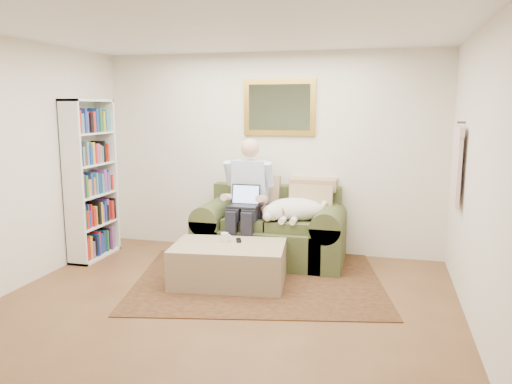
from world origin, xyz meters
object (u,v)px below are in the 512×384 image
at_px(seated_man, 246,202).
at_px(bookshelf, 91,180).
at_px(sofa, 271,236).
at_px(ottoman, 229,264).
at_px(laptop, 244,200).
at_px(sleeping_dog, 295,209).
at_px(coffee_mug, 225,237).

xyz_separation_m(seated_man, bookshelf, (-1.96, -0.24, 0.24)).
height_order(sofa, ottoman, sofa).
bearing_deg(bookshelf, seated_man, 7.09).
bearing_deg(sofa, laptop, -138.98).
xyz_separation_m(seated_man, ottoman, (0.02, -0.76, -0.54)).
relative_size(sleeping_dog, coffee_mug, 7.45).
distance_m(laptop, coffee_mug, 0.66).
bearing_deg(bookshelf, laptop, 5.06).
bearing_deg(sofa, bookshelf, -169.59).
bearing_deg(laptop, bookshelf, -174.94).
distance_m(seated_man, laptop, 0.08).
bearing_deg(seated_man, sleeping_dog, 7.13).
bearing_deg(seated_man, ottoman, -88.85).
height_order(sofa, coffee_mug, sofa).
xyz_separation_m(ottoman, bookshelf, (-1.97, 0.51, 0.78)).
bearing_deg(laptop, ottoman, -88.73).
xyz_separation_m(sleeping_dog, bookshelf, (-2.55, -0.32, 0.31)).
height_order(sleeping_dog, bookshelf, bookshelf).
xyz_separation_m(sleeping_dog, coffee_mug, (-0.66, -0.72, -0.21)).
bearing_deg(laptop, seated_man, 90.00).
xyz_separation_m(sofa, laptop, (-0.27, -0.24, 0.49)).
height_order(seated_man, bookshelf, bookshelf).
height_order(sleeping_dog, coffee_mug, sleeping_dog).
height_order(laptop, sleeping_dog, laptop).
bearing_deg(ottoman, bookshelf, 165.45).
distance_m(sofa, sleeping_dog, 0.51).
bearing_deg(coffee_mug, laptop, 83.56).
xyz_separation_m(laptop, sleeping_dog, (0.60, 0.14, -0.11)).
height_order(sofa, seated_man, seated_man).
bearing_deg(seated_man, sofa, 31.45).
height_order(seated_man, coffee_mug, seated_man).
bearing_deg(coffee_mug, seated_man, 84.25).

